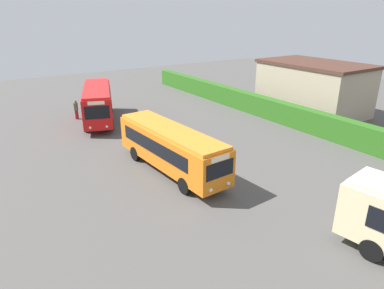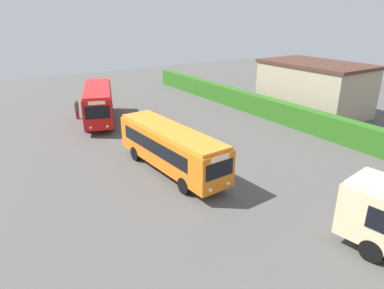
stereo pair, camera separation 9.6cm
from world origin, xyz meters
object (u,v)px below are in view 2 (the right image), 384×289
bus_red (98,102)px  person_center (173,141)px  bus_orange (171,147)px  person_left (77,109)px

bus_red → person_center: 10.95m
bus_orange → person_left: bearing=-176.6°
person_left → person_center: (12.73, 3.50, -0.01)m
bus_red → person_left: bus_red is taller
bus_red → person_center: (10.74, 1.92, -0.92)m
bus_orange → person_left: bus_orange is taller
person_left → person_center: size_ratio=1.02×
person_center → person_left: bearing=25.7°
person_center → bus_red: bearing=20.4°
bus_red → person_center: bus_red is taller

